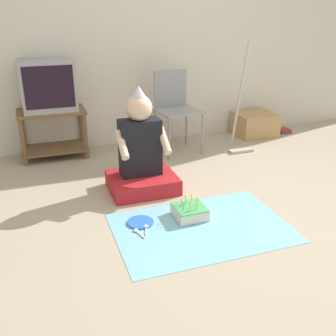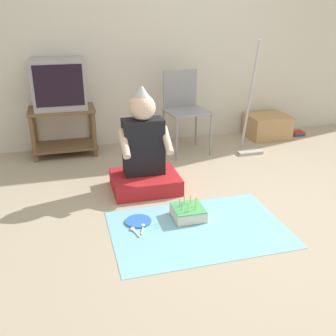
% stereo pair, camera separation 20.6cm
% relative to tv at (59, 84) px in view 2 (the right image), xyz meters
% --- Properties ---
extents(ground_plane, '(16.00, 16.00, 0.00)m').
position_rel_tv_xyz_m(ground_plane, '(1.31, -1.96, -0.78)').
color(ground_plane, tan).
extents(wall_back, '(6.40, 0.06, 2.55)m').
position_rel_tv_xyz_m(wall_back, '(1.31, 0.23, 0.50)').
color(wall_back, beige).
rests_on(wall_back, ground_plane).
extents(tv_stand, '(0.69, 0.40, 0.52)m').
position_rel_tv_xyz_m(tv_stand, '(-0.00, -0.00, -0.47)').
color(tv_stand, brown).
rests_on(tv_stand, ground_plane).
extents(tv, '(0.54, 0.39, 0.51)m').
position_rel_tv_xyz_m(tv, '(0.00, 0.00, 0.00)').
color(tv, '#99999E').
rests_on(tv, tv_stand).
extents(folding_chair, '(0.50, 0.45, 0.89)m').
position_rel_tv_xyz_m(folding_chair, '(1.30, -0.23, -0.25)').
color(folding_chair, gray).
rests_on(folding_chair, ground_plane).
extents(cardboard_box_stack, '(0.49, 0.43, 0.28)m').
position_rel_tv_xyz_m(cardboard_box_stack, '(2.45, -0.04, -0.64)').
color(cardboard_box_stack, tan).
rests_on(cardboard_box_stack, ground_plane).
extents(dust_mop, '(0.28, 0.29, 1.22)m').
position_rel_tv_xyz_m(dust_mop, '(1.99, -0.48, -0.42)').
color(dust_mop, '#B2ADA3').
rests_on(dust_mop, ground_plane).
extents(book_pile, '(0.16, 0.14, 0.05)m').
position_rel_tv_xyz_m(book_pile, '(2.87, -0.08, -0.75)').
color(book_pile, '#284793').
rests_on(book_pile, ground_plane).
extents(person_seated, '(0.58, 0.48, 0.93)m').
position_rel_tv_xyz_m(person_seated, '(0.66, -1.10, -0.47)').
color(person_seated, red).
rests_on(person_seated, ground_plane).
extents(party_cloth, '(1.29, 0.87, 0.01)m').
position_rel_tv_xyz_m(party_cloth, '(0.90, -1.90, -0.77)').
color(party_cloth, '#7FC6E0').
rests_on(party_cloth, ground_plane).
extents(birthday_cake, '(0.24, 0.24, 0.16)m').
position_rel_tv_xyz_m(birthday_cake, '(0.88, -1.72, -0.73)').
color(birthday_cake, '#F4E0C6').
rests_on(birthday_cake, party_cloth).
extents(paper_plate, '(0.20, 0.20, 0.01)m').
position_rel_tv_xyz_m(paper_plate, '(0.49, -1.69, -0.77)').
color(paper_plate, blue).
rests_on(paper_plate, party_cloth).
extents(plastic_spoon_near, '(0.06, 0.14, 0.01)m').
position_rel_tv_xyz_m(plastic_spoon_near, '(0.50, -1.78, -0.77)').
color(plastic_spoon_near, white).
rests_on(plastic_spoon_near, party_cloth).
extents(plastic_spoon_far, '(0.06, 0.14, 0.01)m').
position_rel_tv_xyz_m(plastic_spoon_far, '(0.43, -1.81, -0.77)').
color(plastic_spoon_far, white).
rests_on(plastic_spoon_far, party_cloth).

